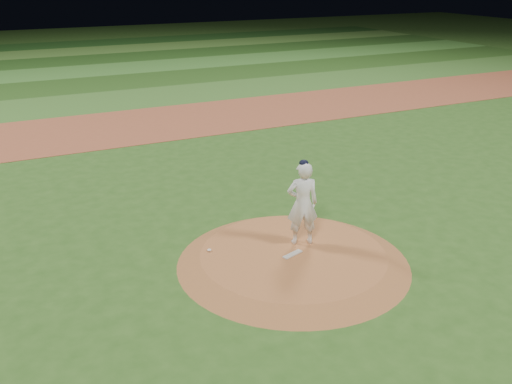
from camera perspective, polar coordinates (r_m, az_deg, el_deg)
ground at (r=13.69m, az=3.71°, el=-7.07°), size 120.00×120.00×0.00m
infield_dirt_band at (r=25.96m, az=-11.79°, el=6.55°), size 70.00×6.00×0.02m
outfield_stripe_0 at (r=31.18m, az=-14.44°, el=8.82°), size 70.00×5.00×0.02m
outfield_stripe_1 at (r=36.00m, az=-16.20°, el=10.30°), size 70.00×5.00×0.02m
outfield_stripe_2 at (r=40.86m, az=-17.55°, el=11.42°), size 70.00×5.00×0.02m
outfield_stripe_3 at (r=45.75m, az=-18.62°, el=12.30°), size 70.00×5.00×0.02m
outfield_stripe_4 at (r=50.67m, az=-19.49°, el=13.00°), size 70.00×5.00×0.02m
outfield_stripe_5 at (r=55.60m, az=-20.21°, el=13.58°), size 70.00×5.00×0.02m
pitchers_mound at (r=13.63m, az=3.72°, el=-6.61°), size 5.50×5.50×0.25m
pitching_rubber at (r=13.50m, az=3.68°, el=-6.23°), size 0.57×0.30×0.03m
rosin_bag at (r=13.68m, az=-4.70°, el=-5.81°), size 0.10×0.10×0.06m
pitcher_on_mound at (r=13.65m, az=4.67°, el=-1.12°), size 0.88×0.71×2.14m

